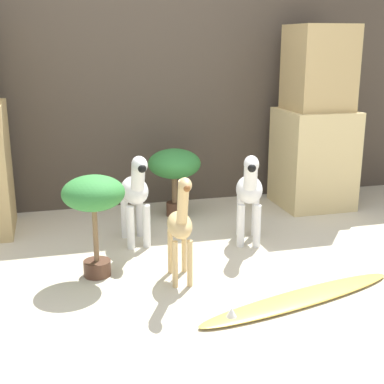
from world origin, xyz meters
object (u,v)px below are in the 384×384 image
Objects in this scene: zebra_left at (136,192)px; potted_palm_front at (94,200)px; giraffe_figurine at (180,224)px; surfboard at (299,299)px; potted_palm_back at (174,166)px; zebra_right at (249,191)px.

zebra_left is 0.56m from potted_palm_front.
giraffe_figurine is 1.09× the size of potted_palm_front.
giraffe_figurine is 0.77m from surfboard.
giraffe_figurine is at bearing -77.19° from zebra_left.
giraffe_figurine is 1.22m from potted_palm_back.
zebra_right is at bearing 14.44° from potted_palm_front.
potted_palm_front reaches higher than surfboard.
surfboard is (0.31, -1.60, -0.39)m from potted_palm_back.
giraffe_figurine reaches higher than surfboard.
zebra_left is at bearing 166.72° from zebra_right.
zebra_left is (-0.75, 0.18, 0.00)m from zebra_right.
potted_palm_back is 0.42× the size of surfboard.
zebra_right is at bearing -13.28° from zebra_left.
potted_palm_front is (-1.06, -0.27, 0.10)m from zebra_right.
zebra_right is 0.51× the size of surfboard.
potted_palm_front is 1.28m from surfboard.
potted_palm_back is (0.24, 1.19, 0.05)m from giraffe_figurine.
zebra_right and zebra_left have the same top height.
giraffe_figurine is (-0.60, -0.48, -0.02)m from zebra_right.
zebra_right is 0.80m from potted_palm_back.
potted_palm_back is (-0.36, 0.71, 0.04)m from zebra_right.
giraffe_figurine is at bearing -24.44° from potted_palm_front.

